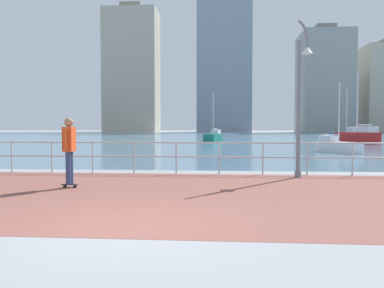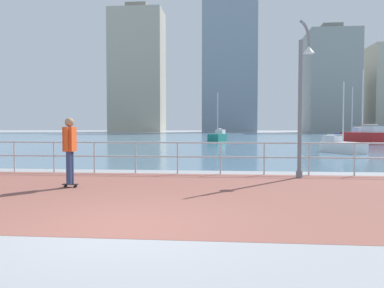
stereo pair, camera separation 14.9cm
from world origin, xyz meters
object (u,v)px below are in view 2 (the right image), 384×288
(sailboat_teal, at_px, (218,137))
(sailboat_ivory, at_px, (353,136))
(sailboat_blue, at_px, (363,137))
(sailboat_yellow, at_px, (341,146))
(lamppost, at_px, (303,92))
(skateboarder, at_px, (70,146))

(sailboat_teal, bearing_deg, sailboat_ivory, 8.12)
(sailboat_blue, bearing_deg, sailboat_yellow, -113.59)
(sailboat_ivory, height_order, sailboat_blue, sailboat_blue)
(sailboat_ivory, height_order, sailboat_teal, sailboat_ivory)
(lamppost, height_order, sailboat_blue, sailboat_blue)
(skateboarder, relative_size, sailboat_ivory, 0.31)
(skateboarder, height_order, sailboat_ivory, sailboat_ivory)
(lamppost, relative_size, skateboarder, 2.67)
(skateboarder, distance_m, sailboat_blue, 31.41)
(lamppost, bearing_deg, sailboat_yellow, 68.78)
(sailboat_ivory, bearing_deg, sailboat_yellow, -109.13)
(sailboat_blue, xyz_separation_m, sailboat_teal, (-13.31, 4.48, -0.15))
(lamppost, distance_m, skateboarder, 6.94)
(sailboat_ivory, xyz_separation_m, sailboat_blue, (-1.12, -6.54, 0.09))
(sailboat_yellow, bearing_deg, sailboat_teal, 114.15)
(sailboat_yellow, distance_m, sailboat_ivory, 20.44)
(sailboat_yellow, distance_m, sailboat_blue, 13.94)
(lamppost, xyz_separation_m, sailboat_yellow, (4.46, 11.48, -2.21))
(sailboat_ivory, bearing_deg, lamppost, -109.92)
(lamppost, relative_size, sailboat_yellow, 1.13)
(skateboarder, xyz_separation_m, sailboat_yellow, (10.70, 14.08, -0.67))
(sailboat_blue, bearing_deg, skateboarder, -121.23)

